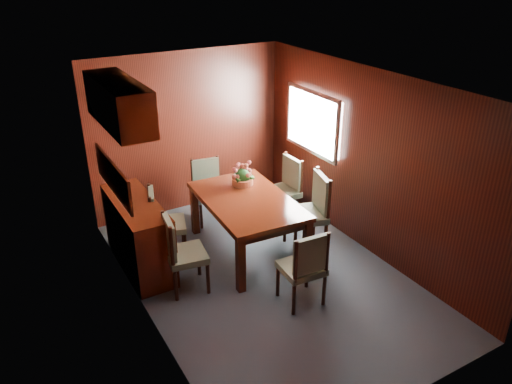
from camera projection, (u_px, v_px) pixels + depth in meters
ground at (266, 275)px, 6.18m from camera, size 4.50×4.50×0.00m
room_shell at (244, 145)px, 5.69m from camera, size 3.06×4.52×2.41m
sideboard at (139, 234)px, 6.20m from camera, size 0.48×1.40×0.90m
dining_table at (247, 206)px, 6.42m from camera, size 1.13×1.72×0.78m
chair_left_near at (180, 250)px, 5.72m from camera, size 0.51×0.52×0.97m
chair_left_far at (162, 220)px, 6.38m from camera, size 0.55×0.57×0.96m
chair_right_near at (312, 208)px, 6.54m from camera, size 0.60×0.62×1.07m
chair_right_far at (286, 186)px, 7.27m from camera, size 0.45×0.47×0.98m
chair_head at (305, 265)px, 5.46m from camera, size 0.48×0.46×0.95m
chair_foot at (208, 187)px, 7.30m from camera, size 0.50×0.48×0.94m
flower_centerpiece at (242, 174)px, 6.70m from camera, size 0.31×0.31×0.31m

